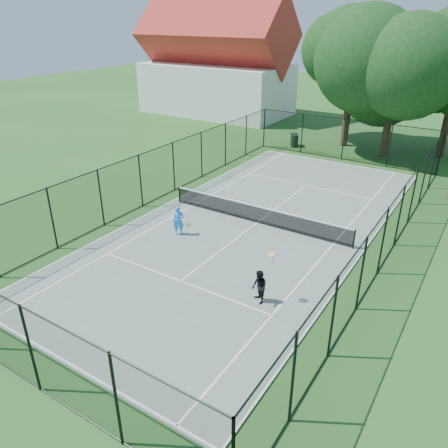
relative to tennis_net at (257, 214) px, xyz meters
The scene contains 11 objects.
ground 0.58m from the tennis_net, ahead, with size 120.00×120.00×0.00m, color #224F1B.
tennis_court 0.55m from the tennis_net, ahead, with size 11.00×24.00×0.06m, color slate.
tennis_net is the anchor object (origin of this frame).
fence 0.92m from the tennis_net, ahead, with size 13.10×26.10×3.00m.
tree_near_left 17.76m from the tennis_net, 93.80° to the left, with size 7.85×7.85×10.24m.
tree_near_mid 16.44m from the tennis_net, 81.24° to the left, with size 7.05×7.05×9.23m.
building 28.14m from the tennis_net, 127.69° to the left, with size 15.30×8.15×11.87m.
trash_bin_left 15.31m from the tennis_net, 107.38° to the left, with size 0.58×0.58×0.99m.
trash_bin_right 14.85m from the tennis_net, 106.86° to the left, with size 0.58×0.58×0.96m.
player_blue 4.09m from the tennis_net, 129.27° to the right, with size 0.90×0.61×1.46m.
player_black 6.81m from the tennis_net, 60.79° to the right, with size 0.81×0.89×2.24m.
Camera 1 is at (9.43, -17.93, 9.81)m, focal length 35.00 mm.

